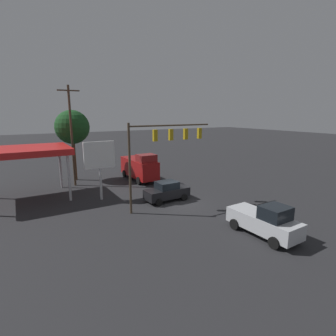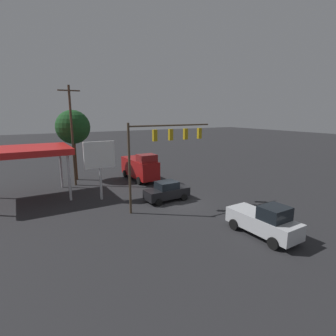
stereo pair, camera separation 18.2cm
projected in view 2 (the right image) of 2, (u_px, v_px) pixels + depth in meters
name	position (u px, v px, depth m)	size (l,w,h in m)	color
ground_plane	(178.00, 203.00, 25.12)	(200.00, 200.00, 0.00)	#262628
traffic_signal_assembly	(163.00, 143.00, 23.02)	(8.21, 0.43, 7.72)	#473828
utility_pole	(72.00, 134.00, 30.17)	(2.40, 0.26, 11.54)	#473828
gas_station_canopy	(21.00, 152.00, 25.43)	(8.79, 6.55, 5.18)	red
price_sign	(100.00, 157.00, 25.39)	(2.98, 0.27, 5.82)	#B7B7BC
pickup_parked	(264.00, 221.00, 18.24)	(2.40, 5.27, 2.40)	silver
delivery_truck	(140.00, 167.00, 33.55)	(2.68, 6.85, 3.58)	maroon
sedan_waiting	(167.00, 191.00, 25.74)	(4.45, 2.16, 1.93)	black
street_tree	(73.00, 127.00, 32.62)	(4.20, 4.20, 8.87)	#4C331E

